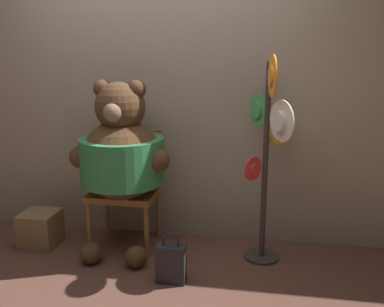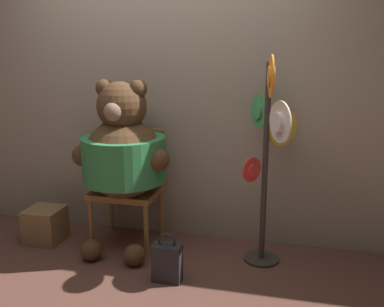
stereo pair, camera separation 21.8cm
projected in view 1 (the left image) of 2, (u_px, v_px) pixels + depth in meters
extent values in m
plane|color=brown|center=(140.00, 272.00, 3.22)|extent=(14.00, 14.00, 0.00)
cube|color=gray|center=(162.00, 94.00, 3.67)|extent=(8.00, 0.10, 2.51)
cylinder|color=olive|center=(89.00, 228.00, 3.48)|extent=(0.04, 0.04, 0.44)
cylinder|color=olive|center=(147.00, 232.00, 3.40)|extent=(0.04, 0.04, 0.44)
cylinder|color=olive|center=(107.00, 210.00, 3.87)|extent=(0.04, 0.04, 0.44)
cylinder|color=olive|center=(159.00, 213.00, 3.79)|extent=(0.04, 0.04, 0.44)
cube|color=olive|center=(125.00, 193.00, 3.57)|extent=(0.54, 0.47, 0.05)
cube|color=olive|center=(131.00, 156.00, 3.72)|extent=(0.54, 0.04, 0.48)
sphere|color=#4C331E|center=(122.00, 160.00, 3.43)|extent=(0.66, 0.66, 0.66)
cylinder|color=#2D7F47|center=(122.00, 160.00, 3.43)|extent=(0.67, 0.67, 0.36)
sphere|color=#4C331E|center=(120.00, 107.00, 3.33)|extent=(0.40, 0.40, 0.40)
sphere|color=#4C331E|center=(102.00, 89.00, 3.32)|extent=(0.15, 0.15, 0.15)
sphere|color=#4C331E|center=(137.00, 89.00, 3.27)|extent=(0.15, 0.15, 0.15)
sphere|color=#7A604C|center=(113.00, 112.00, 3.17)|extent=(0.15, 0.15, 0.15)
sphere|color=#4C331E|center=(81.00, 157.00, 3.40)|extent=(0.19, 0.19, 0.19)
sphere|color=#4C331E|center=(158.00, 160.00, 3.29)|extent=(0.19, 0.19, 0.19)
sphere|color=#4C331E|center=(91.00, 253.00, 3.34)|extent=(0.17, 0.17, 0.17)
sphere|color=#4C331E|center=(136.00, 257.00, 3.28)|extent=(0.17, 0.17, 0.17)
cylinder|color=#332D28|center=(261.00, 256.00, 3.45)|extent=(0.28, 0.28, 0.02)
cylinder|color=#332D28|center=(265.00, 165.00, 3.27)|extent=(0.04, 0.04, 1.55)
cylinder|color=orange|center=(273.00, 76.00, 2.96)|extent=(0.06, 0.29, 0.30)
cylinder|color=orange|center=(273.00, 76.00, 2.96)|extent=(0.07, 0.15, 0.14)
cylinder|color=red|center=(253.00, 169.00, 3.17)|extent=(0.13, 0.15, 0.19)
cylinder|color=red|center=(253.00, 169.00, 3.17)|extent=(0.10, 0.10, 0.09)
cylinder|color=yellow|center=(281.00, 126.00, 3.29)|extent=(0.21, 0.22, 0.29)
cylinder|color=yellow|center=(281.00, 126.00, 3.29)|extent=(0.15, 0.15, 0.14)
cylinder|color=silver|center=(282.00, 121.00, 3.00)|extent=(0.16, 0.26, 0.30)
cylinder|color=silver|center=(282.00, 121.00, 3.00)|extent=(0.14, 0.16, 0.14)
cylinder|color=#3D9351|center=(258.00, 110.00, 3.29)|extent=(0.15, 0.23, 0.26)
cylinder|color=#3D9351|center=(258.00, 110.00, 3.29)|extent=(0.11, 0.13, 0.13)
cube|color=#232328|center=(171.00, 264.00, 3.06)|extent=(0.21, 0.11, 0.28)
torus|color=#232328|center=(171.00, 242.00, 3.02)|extent=(0.13, 0.02, 0.13)
cube|color=brown|center=(40.00, 229.00, 3.64)|extent=(0.29, 0.29, 0.29)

